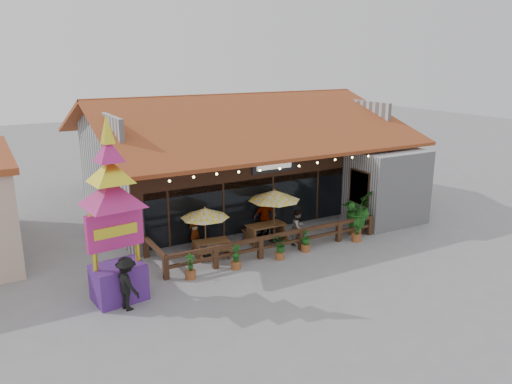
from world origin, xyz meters
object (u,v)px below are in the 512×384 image
thai_sign_tower (112,198)px  tropical_plant (357,211)px  picnic_table_left (212,246)px  picnic_table_right (266,230)px  pedestrian (127,284)px  umbrella_left (205,213)px  umbrella_right (274,195)px

thai_sign_tower → tropical_plant: bearing=5.3°
picnic_table_left → tropical_plant: (6.83, -0.91, 0.69)m
picnic_table_right → tropical_plant: 4.29m
thai_sign_tower → pedestrian: bearing=-85.2°
picnic_table_left → picnic_table_right: size_ratio=0.93×
picnic_table_right → tropical_plant: bearing=-17.0°
picnic_table_left → pedestrian: pedestrian is taller
umbrella_left → picnic_table_left: size_ratio=1.58×
tropical_plant → pedestrian: bearing=-170.6°
picnic_table_left → picnic_table_right: 2.79m
picnic_table_right → tropical_plant: size_ratio=0.84×
umbrella_right → pedestrian: umbrella_right is taller
tropical_plant → pedestrian: (-11.05, -1.84, -0.26)m
umbrella_right → picnic_table_left: size_ratio=1.87×
umbrella_right → thai_sign_tower: bearing=-163.8°
picnic_table_left → pedestrian: size_ratio=0.88×
picnic_table_left → picnic_table_right: bearing=6.9°
umbrella_right → pedestrian: size_ratio=1.65×
tropical_plant → umbrella_left: bearing=171.5°
umbrella_right → tropical_plant: bearing=-16.8°
picnic_table_right → thai_sign_tower: bearing=-162.2°
umbrella_right → tropical_plant: (3.72, -1.12, -0.97)m
thai_sign_tower → pedestrian: thai_sign_tower is taller
umbrella_right → picnic_table_left: 3.53m
pedestrian → umbrella_right: bearing=-84.6°
umbrella_left → thai_sign_tower: bearing=-153.1°
picnic_table_right → pedestrian: pedestrian is taller
umbrella_right → pedestrian: 8.00m
tropical_plant → pedestrian: size_ratio=1.13×
umbrella_right → picnic_table_left: bearing=-176.0°
picnic_table_right → thai_sign_tower: size_ratio=0.25×
umbrella_left → pedestrian: (-4.02, -2.89, -0.95)m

